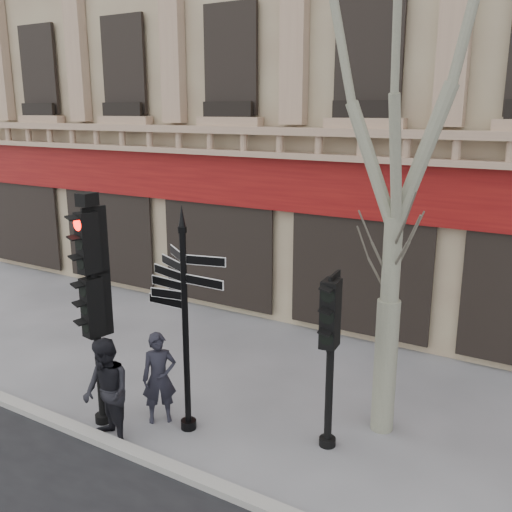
{
  "coord_description": "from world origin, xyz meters",
  "views": [
    {
      "loc": [
        4.57,
        -7.18,
        5.33
      ],
      "look_at": [
        -0.18,
        0.6,
        2.99
      ],
      "focal_mm": 40.0,
      "sensor_mm": 36.0,
      "label": 1
    }
  ],
  "objects_px": {
    "pedestrian_a": "(159,378)",
    "plane_tree": "(405,40)",
    "fingerpost": "(184,283)",
    "traffic_signal_main": "(93,283)",
    "pedestrian_b": "(106,392)",
    "traffic_signal_secondary": "(331,332)"
  },
  "relations": [
    {
      "from": "plane_tree",
      "to": "traffic_signal_main",
      "type": "bearing_deg",
      "value": -151.19
    },
    {
      "from": "traffic_signal_main",
      "to": "pedestrian_b",
      "type": "xyz_separation_m",
      "value": [
        0.56,
        -0.39,
        -1.66
      ]
    },
    {
      "from": "fingerpost",
      "to": "pedestrian_b",
      "type": "distance_m",
      "value": 2.17
    },
    {
      "from": "fingerpost",
      "to": "traffic_signal_main",
      "type": "bearing_deg",
      "value": -145.93
    },
    {
      "from": "pedestrian_a",
      "to": "fingerpost",
      "type": "bearing_deg",
      "value": -39.48
    },
    {
      "from": "traffic_signal_secondary",
      "to": "pedestrian_b",
      "type": "distance_m",
      "value": 3.75
    },
    {
      "from": "traffic_signal_secondary",
      "to": "pedestrian_a",
      "type": "height_order",
      "value": "traffic_signal_secondary"
    },
    {
      "from": "traffic_signal_secondary",
      "to": "plane_tree",
      "type": "bearing_deg",
      "value": 51.81
    },
    {
      "from": "fingerpost",
      "to": "pedestrian_b",
      "type": "bearing_deg",
      "value": -119.75
    },
    {
      "from": "traffic_signal_main",
      "to": "pedestrian_a",
      "type": "height_order",
      "value": "traffic_signal_main"
    },
    {
      "from": "traffic_signal_main",
      "to": "plane_tree",
      "type": "xyz_separation_m",
      "value": [
        4.26,
        2.34,
        3.76
      ]
    },
    {
      "from": "plane_tree",
      "to": "traffic_signal_secondary",
      "type": "bearing_deg",
      "value": -121.62
    },
    {
      "from": "pedestrian_a",
      "to": "plane_tree",
      "type": "bearing_deg",
      "value": -16.74
    },
    {
      "from": "traffic_signal_secondary",
      "to": "pedestrian_b",
      "type": "xyz_separation_m",
      "value": [
        -3.12,
        -1.78,
        -1.08
      ]
    },
    {
      "from": "fingerpost",
      "to": "pedestrian_b",
      "type": "xyz_separation_m",
      "value": [
        -0.86,
        -1.01,
        -1.72
      ]
    },
    {
      "from": "pedestrian_a",
      "to": "pedestrian_b",
      "type": "xyz_separation_m",
      "value": [
        -0.28,
        -0.96,
        0.08
      ]
    },
    {
      "from": "pedestrian_b",
      "to": "fingerpost",
      "type": "bearing_deg",
      "value": 71.95
    },
    {
      "from": "traffic_signal_secondary",
      "to": "plane_tree",
      "type": "xyz_separation_m",
      "value": [
        0.59,
        0.95,
        4.33
      ]
    },
    {
      "from": "plane_tree",
      "to": "pedestrian_b",
      "type": "xyz_separation_m",
      "value": [
        -3.7,
        -2.74,
        -5.42
      ]
    },
    {
      "from": "traffic_signal_main",
      "to": "traffic_signal_secondary",
      "type": "distance_m",
      "value": 3.97
    },
    {
      "from": "fingerpost",
      "to": "traffic_signal_main",
      "type": "xyz_separation_m",
      "value": [
        -1.41,
        -0.62,
        -0.06
      ]
    },
    {
      "from": "traffic_signal_main",
      "to": "pedestrian_a",
      "type": "bearing_deg",
      "value": 43.96
    }
  ]
}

